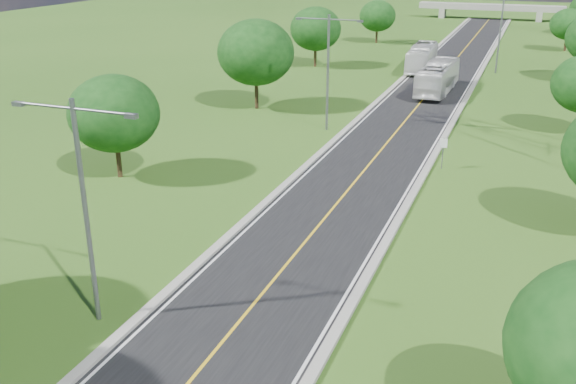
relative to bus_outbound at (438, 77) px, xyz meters
name	(u,v)px	position (x,y,z in m)	size (l,w,h in m)	color
ground	(423,99)	(-0.80, -3.65, -1.74)	(260.00, 260.00, 0.00)	#2A5116
road	(433,88)	(-0.80, 2.35, -1.71)	(8.00, 150.00, 0.06)	black
curb_left	(396,84)	(-5.05, 2.35, -1.63)	(0.50, 150.00, 0.22)	gray
curb_right	(471,90)	(3.45, 2.35, -1.63)	(0.50, 150.00, 0.22)	gray
speed_limit_sign	(443,148)	(4.40, -25.67, -0.14)	(0.55, 0.09, 2.40)	slate
overpass	(490,8)	(-0.80, 76.35, 0.67)	(30.00, 3.00, 3.20)	gray
streetlight_near_left	(83,195)	(-6.80, -51.65, 4.20)	(5.90, 0.25, 10.00)	slate
streetlight_mid_left	(328,63)	(-6.80, -18.65, 4.20)	(5.90, 0.25, 10.00)	slate
streetlight_far_right	(501,25)	(5.20, 14.35, 4.20)	(5.90, 0.25, 10.00)	slate
tree_lb	(114,113)	(-16.80, -35.65, 2.90)	(6.30, 6.30, 7.33)	black
tree_lc	(256,52)	(-15.80, -13.65, 3.83)	(7.56, 7.56, 8.79)	black
tree_ld	(316,29)	(-17.80, 10.35, 3.21)	(6.72, 6.72, 7.82)	black
tree_le	(378,16)	(-15.30, 34.35, 2.59)	(5.88, 5.88, 6.84)	black
tree_re	(569,24)	(13.70, 36.35, 2.28)	(5.46, 5.46, 6.35)	black
bus_outbound	(438,77)	(0.00, 0.00, 0.00)	(2.83, 12.09, 3.37)	silver
bus_inbound	(422,57)	(-4.00, 12.66, -0.06)	(2.73, 11.66, 3.25)	white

